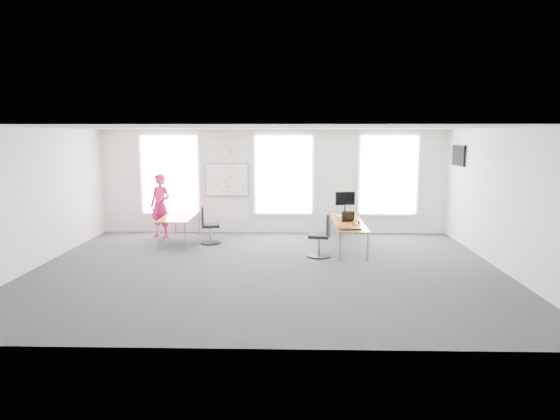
{
  "coord_description": "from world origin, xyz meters",
  "views": [
    {
      "loc": [
        0.56,
        -10.36,
        2.89
      ],
      "look_at": [
        0.26,
        1.2,
        1.1
      ],
      "focal_mm": 32.0,
      "sensor_mm": 36.0,
      "label": 1
    }
  ],
  "objects_px": {
    "keyboard": "(350,229)",
    "desk_left": "(180,218)",
    "person": "(160,206)",
    "desk_right": "(348,223)",
    "chair_right": "(322,238)",
    "headphones": "(356,223)",
    "chair_left": "(208,227)",
    "monitor": "(345,201)"
  },
  "relations": [
    {
      "from": "person",
      "to": "headphones",
      "type": "relative_size",
      "value": 10.19
    },
    {
      "from": "chair_right",
      "to": "chair_left",
      "type": "bearing_deg",
      "value": -105.11
    },
    {
      "from": "desk_left",
      "to": "chair_right",
      "type": "distance_m",
      "value": 3.98
    },
    {
      "from": "keyboard",
      "to": "desk_left",
      "type": "bearing_deg",
      "value": 146.05
    },
    {
      "from": "desk_left",
      "to": "monitor",
      "type": "height_order",
      "value": "monitor"
    },
    {
      "from": "chair_right",
      "to": "keyboard",
      "type": "xyz_separation_m",
      "value": [
        0.65,
        -0.12,
        0.23
      ]
    },
    {
      "from": "chair_left",
      "to": "headphones",
      "type": "relative_size",
      "value": 5.7
    },
    {
      "from": "desk_right",
      "to": "keyboard",
      "type": "bearing_deg",
      "value": -93.4
    },
    {
      "from": "monitor",
      "to": "person",
      "type": "bearing_deg",
      "value": 170.1
    },
    {
      "from": "chair_left",
      "to": "keyboard",
      "type": "distance_m",
      "value": 3.86
    },
    {
      "from": "chair_right",
      "to": "headphones",
      "type": "bearing_deg",
      "value": 132.19
    },
    {
      "from": "chair_left",
      "to": "person",
      "type": "relative_size",
      "value": 0.56
    },
    {
      "from": "chair_right",
      "to": "monitor",
      "type": "bearing_deg",
      "value": 170.62
    },
    {
      "from": "desk_right",
      "to": "desk_left",
      "type": "xyz_separation_m",
      "value": [
        -4.4,
        0.49,
        0.03
      ]
    },
    {
      "from": "person",
      "to": "monitor",
      "type": "relative_size",
      "value": 2.89
    },
    {
      "from": "chair_right",
      "to": "person",
      "type": "distance_m",
      "value": 4.89
    },
    {
      "from": "monitor",
      "to": "keyboard",
      "type": "bearing_deg",
      "value": -102.78
    },
    {
      "from": "chair_left",
      "to": "monitor",
      "type": "bearing_deg",
      "value": -89.86
    },
    {
      "from": "desk_right",
      "to": "keyboard",
      "type": "distance_m",
      "value": 1.13
    },
    {
      "from": "chair_left",
      "to": "person",
      "type": "bearing_deg",
      "value": 48.85
    },
    {
      "from": "chair_left",
      "to": "person",
      "type": "xyz_separation_m",
      "value": [
        -1.46,
        0.8,
        0.45
      ]
    },
    {
      "from": "desk_left",
      "to": "headphones",
      "type": "bearing_deg",
      "value": -11.78
    },
    {
      "from": "chair_left",
      "to": "headphones",
      "type": "bearing_deg",
      "value": -114.57
    },
    {
      "from": "desk_left",
      "to": "monitor",
      "type": "xyz_separation_m",
      "value": [
        4.44,
        0.68,
        0.38
      ]
    },
    {
      "from": "chair_right",
      "to": "monitor",
      "type": "xyz_separation_m",
      "value": [
        0.76,
        2.17,
        0.59
      ]
    },
    {
      "from": "chair_left",
      "to": "monitor",
      "type": "xyz_separation_m",
      "value": [
        3.67,
        0.82,
        0.61
      ]
    },
    {
      "from": "keyboard",
      "to": "headphones",
      "type": "distance_m",
      "value": 0.7
    },
    {
      "from": "chair_left",
      "to": "chair_right",
      "type": "bearing_deg",
      "value": -127.39
    },
    {
      "from": "chair_right",
      "to": "keyboard",
      "type": "relative_size",
      "value": 2.08
    },
    {
      "from": "keyboard",
      "to": "monitor",
      "type": "relative_size",
      "value": 0.81
    },
    {
      "from": "monitor",
      "to": "chair_left",
      "type": "bearing_deg",
      "value": -177.51
    },
    {
      "from": "chair_right",
      "to": "desk_left",
      "type": "bearing_deg",
      "value": -102.19
    },
    {
      "from": "headphones",
      "to": "monitor",
      "type": "height_order",
      "value": "monitor"
    },
    {
      "from": "desk_right",
      "to": "keyboard",
      "type": "height_order",
      "value": "keyboard"
    },
    {
      "from": "desk_right",
      "to": "desk_left",
      "type": "bearing_deg",
      "value": 173.64
    },
    {
      "from": "desk_right",
      "to": "headphones",
      "type": "xyz_separation_m",
      "value": [
        0.14,
        -0.46,
        0.09
      ]
    },
    {
      "from": "chair_left",
      "to": "desk_right",
      "type": "bearing_deg",
      "value": -107.99
    },
    {
      "from": "headphones",
      "to": "desk_right",
      "type": "bearing_deg",
      "value": 93.93
    },
    {
      "from": "person",
      "to": "desk_right",
      "type": "bearing_deg",
      "value": 11.76
    },
    {
      "from": "keyboard",
      "to": "headphones",
      "type": "relative_size",
      "value": 2.86
    },
    {
      "from": "desk_right",
      "to": "headphones",
      "type": "relative_size",
      "value": 15.83
    },
    {
      "from": "headphones",
      "to": "monitor",
      "type": "xyz_separation_m",
      "value": [
        -0.1,
        1.63,
        0.32
      ]
    }
  ]
}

